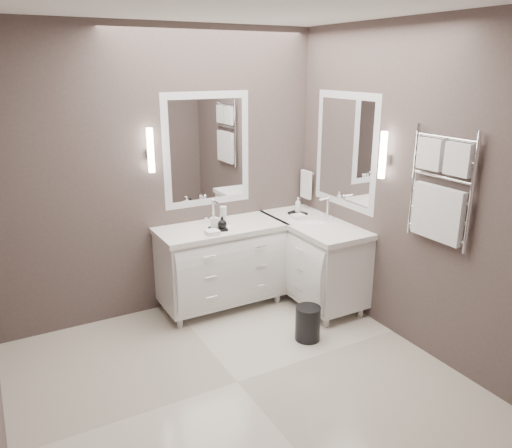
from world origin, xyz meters
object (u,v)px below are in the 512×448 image
vanity_back (221,261)px  towel_ladder (440,194)px  waste_bin (308,323)px  vanity_right (313,256)px

vanity_back → towel_ladder: 2.16m
vanity_back → waste_bin: size_ratio=3.98×
vanity_back → vanity_right: bearing=-20.4°
towel_ladder → waste_bin: bearing=137.0°
vanity_back → towel_ladder: bearing=-55.9°
towel_ladder → waste_bin: (-0.71, 0.67, -1.24)m
vanity_back → waste_bin: (0.39, -0.96, -0.33)m
vanity_right → towel_ladder: bearing=-80.2°
vanity_back → vanity_right: (0.88, -0.33, 0.00)m
vanity_back → waste_bin: bearing=-68.1°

